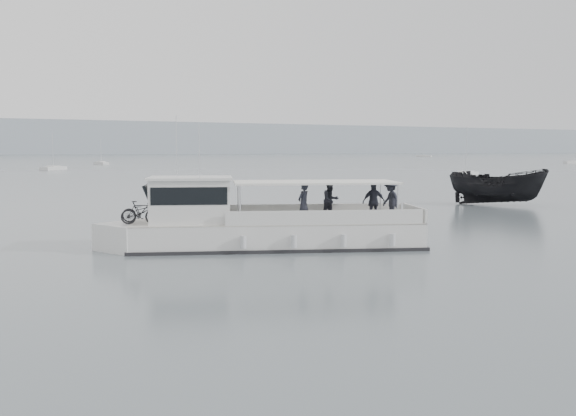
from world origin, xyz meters
name	(u,v)px	position (x,y,z in m)	size (l,w,h in m)	color
ground	(254,248)	(0.00, 0.00, 0.00)	(1400.00, 1400.00, 0.00)	#525C61
tour_boat	(249,226)	(-0.19, 0.09, 0.91)	(12.98, 7.30, 5.57)	silver
dark_motorboat	(498,187)	(24.07, 10.37, 1.32)	(2.57, 6.83, 2.64)	black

